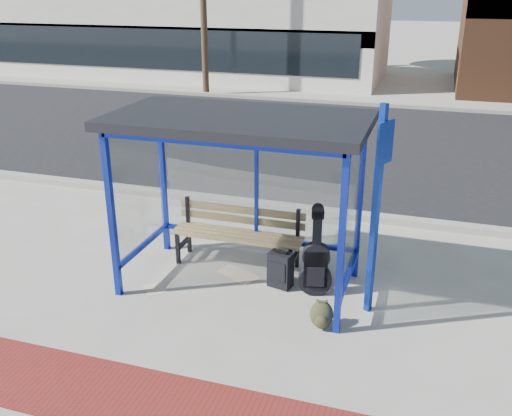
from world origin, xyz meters
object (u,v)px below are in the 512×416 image
(suitcase, at_px, (280,270))
(backpack, at_px, (322,315))
(bench, at_px, (238,231))
(guitar_bag, at_px, (316,264))

(suitcase, xyz_separation_m, backpack, (0.75, -0.82, -0.10))
(bench, height_order, guitar_bag, guitar_bag)
(bench, xyz_separation_m, guitar_bag, (1.29, -0.56, -0.07))
(suitcase, relative_size, backpack, 1.63)
(bench, relative_size, suitcase, 3.48)
(guitar_bag, relative_size, backpack, 3.58)
(bench, distance_m, backpack, 2.06)
(bench, bearing_deg, guitar_bag, -23.73)
(bench, relative_size, guitar_bag, 1.59)
(guitar_bag, relative_size, suitcase, 2.19)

